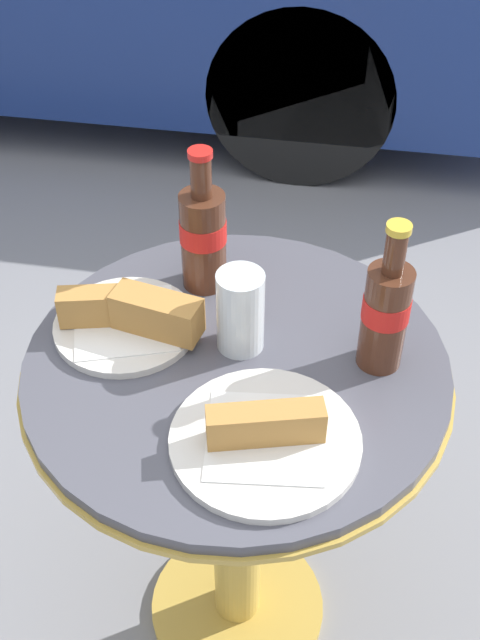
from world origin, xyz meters
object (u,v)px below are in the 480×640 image
at_px(cola_bottle_left, 203,234).
at_px(lunch_plate_far, 130,318).
at_px(drinking_glass, 239,314).
at_px(lunch_plate_near, 265,436).
at_px(bistro_table, 237,445).
at_px(cola_bottle_right, 386,312).

relative_size(cola_bottle_left, lunch_plate_far, 1.04).
height_order(drinking_glass, lunch_plate_near, drinking_glass).
relative_size(drinking_glass, lunch_plate_near, 0.51).
distance_m(cola_bottle_left, lunch_plate_near, 0.35).
distance_m(bistro_table, drinking_glass, 0.25).
relative_size(bistro_table, drinking_glass, 5.50).
bearing_deg(lunch_plate_near, cola_bottle_left, 115.00).
bearing_deg(lunch_plate_near, lunch_plate_far, 141.85).
distance_m(bistro_table, cola_bottle_left, 0.34).
bearing_deg(lunch_plate_far, cola_bottle_right, -0.18).
relative_size(bistro_table, cola_bottle_left, 2.96).
xyz_separation_m(bistro_table, cola_bottle_left, (-0.08, 0.17, 0.28)).
bearing_deg(cola_bottle_right, lunch_plate_far, 179.82).
height_order(cola_bottle_left, lunch_plate_near, cola_bottle_left).
height_order(bistro_table, cola_bottle_left, cola_bottle_left).
height_order(bistro_table, lunch_plate_near, lunch_plate_near).
bearing_deg(drinking_glass, cola_bottle_right, 0.14).
distance_m(bistro_table, lunch_plate_far, 0.27).
relative_size(drinking_glass, lunch_plate_far, 0.56).
height_order(cola_bottle_left, lunch_plate_far, cola_bottle_left).
relative_size(cola_bottle_left, cola_bottle_right, 1.01).
height_order(lunch_plate_near, lunch_plate_far, lunch_plate_far).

